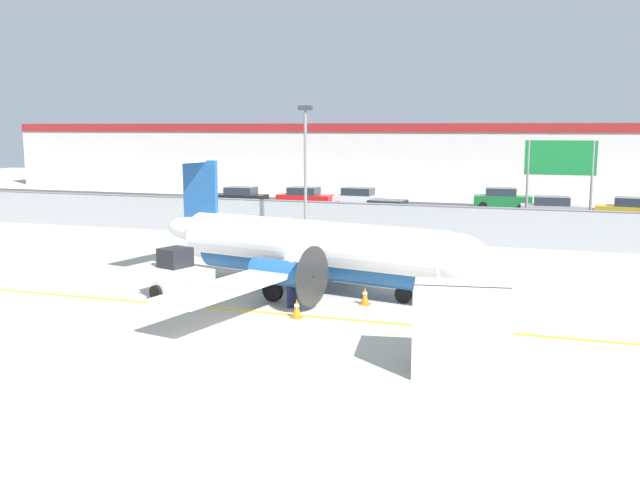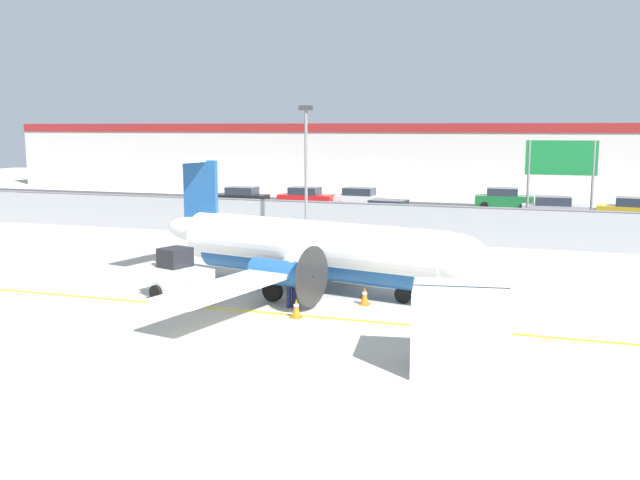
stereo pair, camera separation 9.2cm
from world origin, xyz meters
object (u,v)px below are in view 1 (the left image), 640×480
(apron_light_pole, at_px, (305,164))
(parked_car_4, at_px, (502,199))
(parked_car_6, at_px, (631,210))
(parked_car_3, at_px, (389,213))
(parked_car_5, at_px, (553,209))
(traffic_cone_near_left, at_px, (297,309))
(traffic_cone_near_right, at_px, (365,296))
(highway_sign, at_px, (560,167))
(baggage_tug, at_px, (182,277))
(cargo_container, at_px, (461,329))
(ground_crew_worker, at_px, (292,281))
(commuter_airplane, at_px, (318,250))
(parked_car_1, at_px, (305,198))
(parked_car_0, at_px, (240,198))
(parked_car_2, at_px, (359,198))

(apron_light_pole, bearing_deg, parked_car_4, 65.87)
(parked_car_4, relative_size, parked_car_6, 0.98)
(parked_car_3, height_order, parked_car_5, same)
(traffic_cone_near_left, bearing_deg, traffic_cone_near_right, 54.64)
(traffic_cone_near_left, bearing_deg, highway_sign, 65.67)
(baggage_tug, distance_m, parked_car_6, 32.39)
(cargo_container, bearing_deg, ground_crew_worker, 135.02)
(traffic_cone_near_right, relative_size, parked_car_4, 0.15)
(commuter_airplane, relative_size, parked_car_1, 3.77)
(cargo_container, bearing_deg, traffic_cone_near_right, 116.02)
(parked_car_3, bearing_deg, ground_crew_worker, -79.91)
(parked_car_0, distance_m, parked_car_4, 19.71)
(traffic_cone_near_right, relative_size, parked_car_2, 0.15)
(parked_car_2, xyz_separation_m, parked_car_3, (4.06, -8.05, 0.00))
(parked_car_0, distance_m, parked_car_2, 9.07)
(commuter_airplane, bearing_deg, cargo_container, -36.83)
(baggage_tug, relative_size, parked_car_5, 0.60)
(cargo_container, distance_m, apron_light_pole, 20.07)
(highway_sign, bearing_deg, parked_car_3, 158.28)
(traffic_cone_near_right, xyz_separation_m, parked_car_0, (-16.34, 25.54, 0.58))
(commuter_airplane, relative_size, parked_car_3, 3.65)
(parked_car_1, bearing_deg, parked_car_5, -4.58)
(commuter_airplane, distance_m, traffic_cone_near_left, 4.13)
(parked_car_4, xyz_separation_m, apron_light_pole, (-8.76, -19.55, 3.41))
(parked_car_6, bearing_deg, baggage_tug, 63.45)
(parked_car_0, relative_size, highway_sign, 0.76)
(commuter_airplane, bearing_deg, highway_sign, 71.14)
(highway_sign, bearing_deg, baggage_tug, -127.25)
(commuter_airplane, height_order, parked_car_4, commuter_airplane)
(ground_crew_worker, relative_size, traffic_cone_near_right, 2.66)
(highway_sign, bearing_deg, cargo_container, -96.49)
(parked_car_4, bearing_deg, parked_car_6, -33.41)
(parked_car_3, xyz_separation_m, apron_light_pole, (-2.62, -8.39, 3.41))
(ground_crew_worker, distance_m, traffic_cone_near_left, 1.51)
(parked_car_0, relative_size, parked_car_3, 0.96)
(commuter_airplane, height_order, parked_car_5, commuter_airplane)
(parked_car_2, bearing_deg, apron_light_pole, -81.90)
(ground_crew_worker, distance_m, parked_car_4, 32.30)
(commuter_airplane, xyz_separation_m, parked_car_1, (-9.30, 25.35, -0.71))
(commuter_airplane, relative_size, parked_car_4, 3.72)
(baggage_tug, distance_m, parked_car_4, 33.38)
(parked_car_2, relative_size, parked_car_5, 1.00)
(traffic_cone_near_left, bearing_deg, parked_car_0, 117.67)
(traffic_cone_near_right, bearing_deg, highway_sign, 67.56)
(parked_car_0, bearing_deg, apron_light_pole, 125.35)
(parked_car_1, bearing_deg, apron_light_pole, -69.46)
(cargo_container, height_order, apron_light_pole, apron_light_pole)
(baggage_tug, bearing_deg, ground_crew_worker, 20.90)
(parked_car_0, bearing_deg, highway_sign, 156.29)
(traffic_cone_near_left, bearing_deg, commuter_airplane, 98.09)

